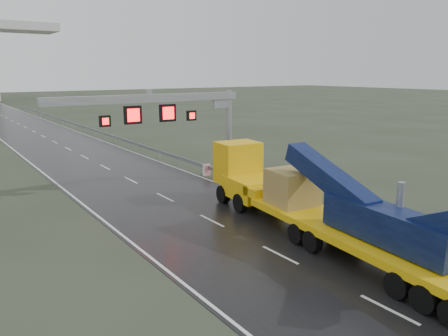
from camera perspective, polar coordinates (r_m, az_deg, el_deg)
ground at (r=19.07m, az=15.65°, el=-14.93°), size 400.00×400.00×0.00m
road at (r=52.98m, az=-19.67°, el=2.36°), size 11.00×200.00×0.02m
guardrail at (r=45.66m, az=-8.96°, el=2.30°), size 0.20×140.00×1.40m
sign_gantry at (r=32.59m, az=-6.30°, el=7.07°), size 14.90×1.20×7.42m
heavy_haul_truck at (r=23.94m, az=10.80°, el=-4.15°), size 5.15×20.81×4.84m
exit_sign_pair at (r=36.10m, az=4.16°, el=1.25°), size 1.36×0.23×2.34m
striped_barrier at (r=37.04m, az=-2.29°, el=-0.25°), size 0.58×0.31×0.98m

